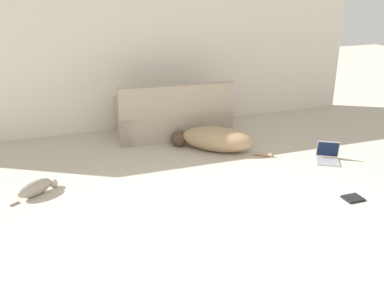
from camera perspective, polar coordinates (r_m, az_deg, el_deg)
The scene contains 7 objects.
ground_plane at distance 3.61m, azimuth 7.00°, elevation -17.62°, with size 20.00×20.00×0.00m, color #BCB29E.
wall_back at distance 6.67m, azimuth -7.86°, elevation 13.26°, with size 7.45×0.06×2.67m.
couch at distance 6.50m, azimuth -2.58°, elevation 3.52°, with size 1.73×0.96×0.85m.
dog at distance 5.92m, azimuth 3.06°, elevation 0.65°, with size 1.23×0.98×0.34m.
cat at distance 5.06m, azimuth -20.04°, elevation -5.48°, with size 0.53×0.40×0.18m.
laptop_open at distance 5.90m, azimuth 17.66°, elevation -1.33°, with size 0.41×0.42×0.25m.
book_black at distance 5.01m, azimuth 20.66°, elevation -6.79°, with size 0.20×0.17×0.02m.
Camera 1 is at (-1.31, -2.49, 2.27)m, focal length 40.00 mm.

